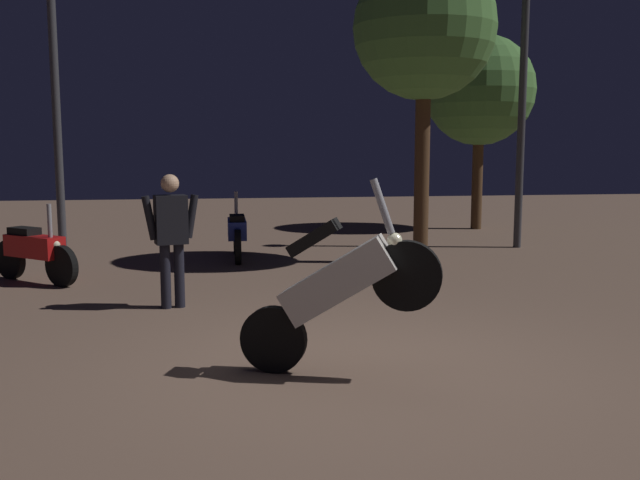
{
  "coord_description": "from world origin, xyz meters",
  "views": [
    {
      "loc": [
        -1.2,
        -5.7,
        1.88
      ],
      "look_at": [
        -0.22,
        0.81,
        1.0
      ],
      "focal_mm": 39.55,
      "sensor_mm": 36.0,
      "label": 1
    }
  ],
  "objects_px": {
    "motorcycle_blue_parked_right": "(237,233)",
    "streetlamp_near": "(55,78)",
    "motorcycle_red_parked_left": "(34,251)",
    "person_rider_beside": "(171,230)",
    "streetlamp_far": "(523,75)",
    "motorcycle_white_foreground": "(338,287)"
  },
  "relations": [
    {
      "from": "person_rider_beside",
      "to": "motorcycle_blue_parked_right",
      "type": "bearing_deg",
      "value": -27.28
    },
    {
      "from": "streetlamp_far",
      "to": "person_rider_beside",
      "type": "bearing_deg",
      "value": -146.0
    },
    {
      "from": "motorcycle_red_parked_left",
      "to": "motorcycle_blue_parked_right",
      "type": "distance_m",
      "value": 3.3
    },
    {
      "from": "motorcycle_white_foreground",
      "to": "motorcycle_red_parked_left",
      "type": "relative_size",
      "value": 1.22
    },
    {
      "from": "motorcycle_white_foreground",
      "to": "motorcycle_blue_parked_right",
      "type": "height_order",
      "value": "motorcycle_white_foreground"
    },
    {
      "from": "streetlamp_near",
      "to": "streetlamp_far",
      "type": "bearing_deg",
      "value": -1.95
    },
    {
      "from": "motorcycle_red_parked_left",
      "to": "motorcycle_white_foreground",
      "type": "bearing_deg",
      "value": -13.17
    },
    {
      "from": "streetlamp_far",
      "to": "motorcycle_red_parked_left",
      "type": "bearing_deg",
      "value": -164.33
    },
    {
      "from": "person_rider_beside",
      "to": "motorcycle_red_parked_left",
      "type": "bearing_deg",
      "value": 33.39
    },
    {
      "from": "motorcycle_red_parked_left",
      "to": "streetlamp_far",
      "type": "distance_m",
      "value": 8.81
    },
    {
      "from": "motorcycle_red_parked_left",
      "to": "motorcycle_blue_parked_right",
      "type": "height_order",
      "value": "same"
    },
    {
      "from": "motorcycle_blue_parked_right",
      "to": "streetlamp_near",
      "type": "bearing_deg",
      "value": 74.54
    },
    {
      "from": "motorcycle_red_parked_left",
      "to": "motorcycle_blue_parked_right",
      "type": "xyz_separation_m",
      "value": [
        2.84,
        1.68,
        0.0
      ]
    },
    {
      "from": "person_rider_beside",
      "to": "streetlamp_far",
      "type": "height_order",
      "value": "streetlamp_far"
    },
    {
      "from": "person_rider_beside",
      "to": "streetlamp_far",
      "type": "relative_size",
      "value": 0.31
    },
    {
      "from": "streetlamp_far",
      "to": "motorcycle_blue_parked_right",
      "type": "bearing_deg",
      "value": -173.62
    },
    {
      "from": "person_rider_beside",
      "to": "streetlamp_near",
      "type": "relative_size",
      "value": 0.33
    },
    {
      "from": "motorcycle_red_parked_left",
      "to": "motorcycle_blue_parked_right",
      "type": "relative_size",
      "value": 0.81
    },
    {
      "from": "motorcycle_white_foreground",
      "to": "person_rider_beside",
      "type": "distance_m",
      "value": 3.11
    },
    {
      "from": "streetlamp_near",
      "to": "streetlamp_far",
      "type": "distance_m",
      "value": 8.22
    },
    {
      "from": "motorcycle_red_parked_left",
      "to": "streetlamp_far",
      "type": "relative_size",
      "value": 0.27
    },
    {
      "from": "motorcycle_blue_parked_right",
      "to": "streetlamp_near",
      "type": "relative_size",
      "value": 0.35
    }
  ]
}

